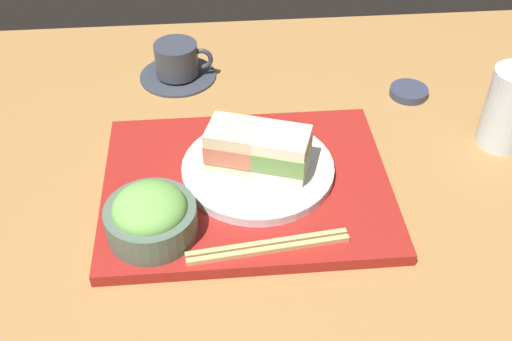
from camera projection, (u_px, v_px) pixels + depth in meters
ground_plane at (248, 206)px, 84.13cm from camera, size 140.00×100.00×3.00cm
serving_tray at (250, 185)px, 83.75cm from camera, size 38.42×30.08×1.71cm
sandwich_plate at (258, 169)px, 83.96cm from camera, size 20.70×20.70×1.32cm
sandwich_near at (234, 145)px, 82.25cm from camera, size 8.50×8.23×5.83cm
sandwich_far at (282, 153)px, 80.94cm from camera, size 8.60×8.14×5.90cm
salad_bowl at (151, 216)px, 74.09cm from camera, size 11.15×11.15×6.55cm
chopsticks_pair at (268, 247)px, 73.78cm from camera, size 19.89×3.99×0.70cm
coffee_cup at (178, 63)px, 103.91cm from camera, size 12.94×12.94×6.24cm
drinking_glass at (509, 108)px, 88.24cm from camera, size 6.82×6.82×12.22cm
small_sauce_dish at (409, 92)px, 101.08cm from camera, size 6.20×6.20×1.30cm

